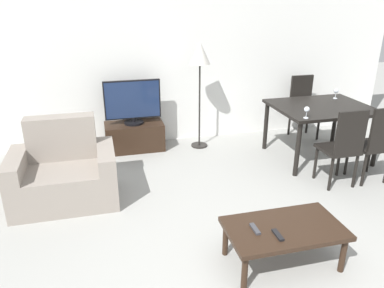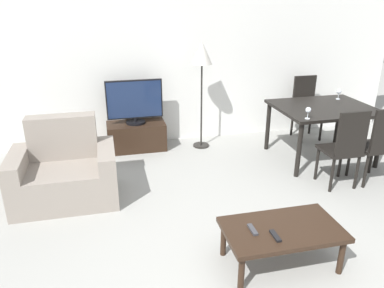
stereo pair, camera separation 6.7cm
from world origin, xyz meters
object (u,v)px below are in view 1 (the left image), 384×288
tv (133,102)px  remote_primary (255,229)px  dining_chair_near (343,145)px  armchair (64,174)px  tv_stand (135,136)px  remote_secondary (278,235)px  dining_table (321,112)px  dining_chair_far (303,104)px  wine_glass_center (307,110)px  coffee_table (284,231)px  floor_lamp (200,59)px  dining_chair_near_right (376,141)px  wine_glass_left (336,92)px

tv → remote_primary: size_ratio=5.31×
dining_chair_near → armchair: bearing=171.4°
tv_stand → remote_secondary: (0.82, -2.95, 0.17)m
dining_table → dining_chair_far: size_ratio=1.32×
remote_secondary → wine_glass_center: size_ratio=1.03×
armchair → coffee_table: 2.42m
tv_stand → dining_chair_near: bearing=-38.2°
armchair → tv: bearing=54.7°
remote_secondary → dining_chair_near: bearing=40.6°
armchair → wine_glass_center: bearing=-1.4°
tv_stand → tv: (0.00, -0.00, 0.52)m
remote_secondary → coffee_table: bearing=42.7°
dining_chair_far → remote_secondary: bearing=-122.7°
floor_lamp → dining_table: bearing=-28.0°
armchair → remote_primary: armchair is taller
remote_secondary → dining_chair_near_right: bearing=33.1°
tv_stand → remote_secondary: 3.07m
armchair → tv_stand: size_ratio=1.32×
dining_chair_near → dining_chair_near_right: bearing=0.0°
dining_chair_far → floor_lamp: bearing=-178.6°
tv → coffee_table: size_ratio=0.82×
coffee_table → wine_glass_left: size_ratio=6.65×
dining_chair_far → remote_primary: dining_chair_far is taller
tv_stand → dining_chair_near_right: (2.67, -1.75, 0.33)m
wine_glass_center → dining_chair_near_right: bearing=-29.5°
dining_chair_far → wine_glass_left: size_ratio=6.60×
tv_stand → tv: 0.52m
armchair → dining_table: bearing=6.2°
tv → remote_primary: bearing=-76.6°
dining_chair_far → dining_chair_near_right: bearing=-90.0°
dining_table → floor_lamp: size_ratio=0.82×
dining_table → remote_primary: 2.63m
dining_chair_near_right → floor_lamp: floor_lamp is taller
dining_table → wine_glass_left: bearing=36.2°
dining_table → dining_chair_near: bearing=-104.9°
tv_stand → dining_chair_near_right: 3.21m
dining_chair_near_right → floor_lamp: bearing=136.4°
dining_table → dining_chair_near_right: bearing=-75.1°
remote_primary → tv: bearing=103.4°
dining_chair_near → remote_primary: (-1.55, -1.08, -0.16)m
dining_chair_near → wine_glass_center: (-0.27, 0.40, 0.32)m
dining_chair_far → wine_glass_left: 0.66m
remote_primary → wine_glass_left: bearing=45.6°
floor_lamp → remote_secondary: floor_lamp is taller
coffee_table → dining_table: size_ratio=0.77×
tv → remote_secondary: 3.08m
armchair → wine_glass_left: bearing=9.9°
wine_glass_center → dining_chair_near: bearing=-56.1°
dining_chair_near → dining_chair_far: 1.73m
remote_primary → wine_glass_center: bearing=49.4°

